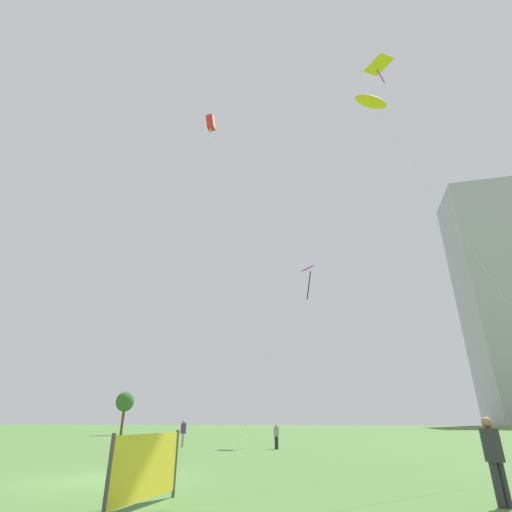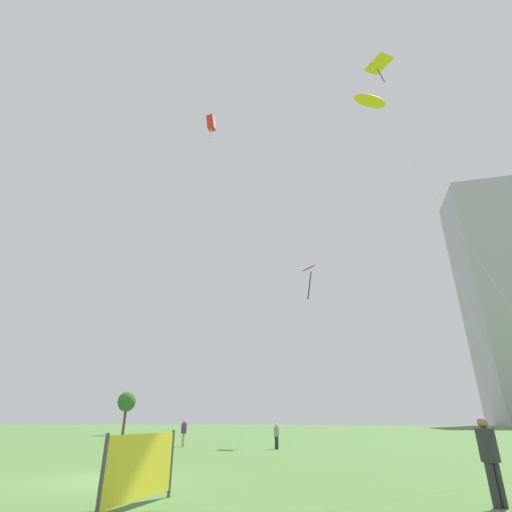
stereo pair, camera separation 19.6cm
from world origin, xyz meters
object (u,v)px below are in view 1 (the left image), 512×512
at_px(kite_flying_0, 308,272).
at_px(park_tree_0, 125,402).
at_px(kite_flying_3, 371,102).
at_px(distant_highrise_0, 500,296).
at_px(person_standing_1, 276,434).
at_px(person_standing_3, 183,431).
at_px(kite_flying_2, 379,67).
at_px(person_standing_0, 494,454).
at_px(kite_flying_1, 211,123).
at_px(event_banner, 147,466).

bearing_deg(kite_flying_0, park_tree_0, 157.06).
xyz_separation_m(kite_flying_3, distant_highrise_0, (48.37, 132.39, 23.52)).
bearing_deg(kite_flying_0, person_standing_1, -102.21).
bearing_deg(person_standing_3, kite_flying_2, -124.43).
height_order(person_standing_0, kite_flying_2, kite_flying_2).
bearing_deg(person_standing_0, kite_flying_1, -79.80).
height_order(person_standing_1, person_standing_3, person_standing_3).
bearing_deg(person_standing_0, kite_flying_2, -125.85).
bearing_deg(kite_flying_1, kite_flying_0, 32.82).
bearing_deg(kite_flying_1, event_banner, -68.42).
bearing_deg(kite_flying_3, person_standing_3, 148.79).
height_order(kite_flying_1, kite_flying_3, kite_flying_1).
relative_size(kite_flying_1, park_tree_0, 6.23).
relative_size(person_standing_1, kite_flying_1, 0.05).
xyz_separation_m(person_standing_0, person_standing_1, (-8.79, 16.39, -0.17)).
distance_m(kite_flying_3, park_tree_0, 45.42).
xyz_separation_m(person_standing_3, kite_flying_0, (8.72, 7.46, 14.25)).
relative_size(person_standing_0, kite_flying_1, 0.06).
distance_m(person_standing_3, event_banner, 20.65).
xyz_separation_m(kite_flying_2, event_banner, (-9.27, -18.44, -30.76)).
distance_m(person_standing_1, kite_flying_2, 32.38).
distance_m(person_standing_0, kite_flying_1, 38.88).
xyz_separation_m(person_standing_1, distant_highrise_0, (56.60, 123.61, 42.01)).
relative_size(person_standing_3, distant_highrise_0, 0.02).
distance_m(kite_flying_3, event_banner, 22.16).
xyz_separation_m(person_standing_3, distant_highrise_0, (63.61, 123.15, 41.88)).
distance_m(person_standing_1, distant_highrise_0, 142.30).
xyz_separation_m(kite_flying_2, park_tree_0, (-34.65, 19.01, -27.66)).
bearing_deg(kite_flying_0, person_standing_0, -73.76).
bearing_deg(person_standing_3, kite_flying_0, -82.07).
relative_size(person_standing_0, kite_flying_0, 0.11).
xyz_separation_m(kite_flying_0, kite_flying_1, (-8.81, -5.69, 15.98)).
bearing_deg(person_standing_3, park_tree_0, 10.45).
bearing_deg(kite_flying_1, park_tree_0, 135.82).
relative_size(kite_flying_1, kite_flying_2, 1.00).
bearing_deg(kite_flying_1, kite_flying_2, -7.58).
bearing_deg(kite_flying_2, kite_flying_0, 137.26).
bearing_deg(kite_flying_2, person_standing_3, 178.19).
bearing_deg(person_standing_0, park_tree_0, -77.16).
xyz_separation_m(kite_flying_1, distant_highrise_0, (63.70, 121.38, 11.64)).
distance_m(kite_flying_1, kite_flying_2, 17.64).
bearing_deg(kite_flying_3, kite_flying_1, 144.31).
height_order(person_standing_1, kite_flying_1, kite_flying_1).
distance_m(person_standing_1, kite_flying_1, 31.27).
bearing_deg(person_standing_1, event_banner, -55.57).
relative_size(park_tree_0, event_banner, 1.92).
xyz_separation_m(park_tree_0, distant_highrise_0, (80.86, 104.70, 39.01)).
bearing_deg(kite_flying_2, kite_flying_1, 172.42).
bearing_deg(person_standing_1, park_tree_0, 173.05).
bearing_deg(kite_flying_3, event_banner, -126.13).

